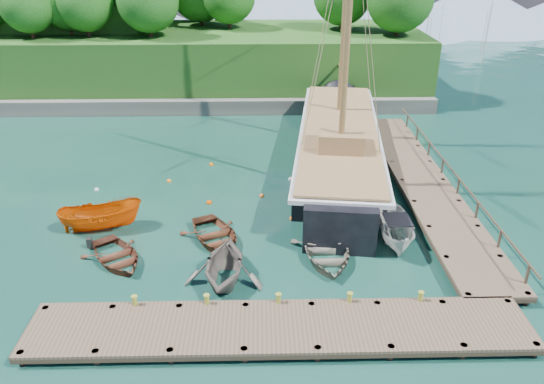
{
  "coord_description": "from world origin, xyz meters",
  "views": [
    {
      "loc": [
        1.31,
        -23.01,
        14.61
      ],
      "look_at": [
        1.91,
        2.59,
        2.0
      ],
      "focal_mm": 35.0,
      "sensor_mm": 36.0,
      "label": 1
    }
  ],
  "objects_px": {
    "motorboat_orange": "(103,229)",
    "cabin_boat_white": "(395,243)",
    "rowboat_1": "(225,281)",
    "rowboat_2": "(216,241)",
    "rowboat_0": "(117,261)",
    "schooner": "(338,151)",
    "rowboat_3": "(326,258)"
  },
  "relations": [
    {
      "from": "motorboat_orange",
      "to": "cabin_boat_white",
      "type": "bearing_deg",
      "value": -109.19
    },
    {
      "from": "rowboat_1",
      "to": "rowboat_2",
      "type": "relative_size",
      "value": 0.99
    },
    {
      "from": "rowboat_0",
      "to": "schooner",
      "type": "xyz_separation_m",
      "value": [
        12.45,
        11.46,
        1.19
      ]
    },
    {
      "from": "rowboat_1",
      "to": "motorboat_orange",
      "type": "bearing_deg",
      "value": 149.18
    },
    {
      "from": "rowboat_0",
      "to": "motorboat_orange",
      "type": "height_order",
      "value": "motorboat_orange"
    },
    {
      "from": "rowboat_0",
      "to": "motorboat_orange",
      "type": "bearing_deg",
      "value": 81.52
    },
    {
      "from": "rowboat_3",
      "to": "schooner",
      "type": "height_order",
      "value": "schooner"
    },
    {
      "from": "cabin_boat_white",
      "to": "schooner",
      "type": "height_order",
      "value": "schooner"
    },
    {
      "from": "motorboat_orange",
      "to": "schooner",
      "type": "bearing_deg",
      "value": -71.91
    },
    {
      "from": "rowboat_0",
      "to": "cabin_boat_white",
      "type": "distance_m",
      "value": 14.15
    },
    {
      "from": "cabin_boat_white",
      "to": "motorboat_orange",
      "type": "bearing_deg",
      "value": 177.67
    },
    {
      "from": "motorboat_orange",
      "to": "rowboat_0",
      "type": "bearing_deg",
      "value": -166.6
    },
    {
      "from": "motorboat_orange",
      "to": "schooner",
      "type": "distance_m",
      "value": 16.29
    },
    {
      "from": "rowboat_0",
      "to": "rowboat_3",
      "type": "bearing_deg",
      "value": -33.86
    },
    {
      "from": "rowboat_3",
      "to": "cabin_boat_white",
      "type": "bearing_deg",
      "value": 16.75
    },
    {
      "from": "rowboat_1",
      "to": "rowboat_3",
      "type": "xyz_separation_m",
      "value": [
        4.94,
        1.85,
        0.0
      ]
    },
    {
      "from": "rowboat_1",
      "to": "rowboat_0",
      "type": "bearing_deg",
      "value": 166.65
    },
    {
      "from": "rowboat_0",
      "to": "rowboat_1",
      "type": "xyz_separation_m",
      "value": [
        5.4,
        -1.78,
        0.0
      ]
    },
    {
      "from": "rowboat_2",
      "to": "motorboat_orange",
      "type": "distance_m",
      "value": 6.43
    },
    {
      "from": "rowboat_1",
      "to": "rowboat_2",
      "type": "xyz_separation_m",
      "value": [
        -0.69,
        3.59,
        0.0
      ]
    },
    {
      "from": "motorboat_orange",
      "to": "rowboat_3",
      "type": "bearing_deg",
      "value": -117.21
    },
    {
      "from": "rowboat_2",
      "to": "cabin_boat_white",
      "type": "height_order",
      "value": "cabin_boat_white"
    },
    {
      "from": "rowboat_2",
      "to": "rowboat_3",
      "type": "xyz_separation_m",
      "value": [
        5.63,
        -1.74,
        0.0
      ]
    },
    {
      "from": "rowboat_2",
      "to": "cabin_boat_white",
      "type": "xyz_separation_m",
      "value": [
        9.37,
        -0.45,
        0.0
      ]
    },
    {
      "from": "rowboat_0",
      "to": "rowboat_2",
      "type": "bearing_deg",
      "value": -13.26
    },
    {
      "from": "rowboat_3",
      "to": "motorboat_orange",
      "type": "relative_size",
      "value": 1.06
    },
    {
      "from": "cabin_boat_white",
      "to": "rowboat_3",
      "type": "bearing_deg",
      "value": -156.61
    },
    {
      "from": "cabin_boat_white",
      "to": "rowboat_2",
      "type": "bearing_deg",
      "value": -178.3
    },
    {
      "from": "schooner",
      "to": "rowboat_3",
      "type": "bearing_deg",
      "value": -93.07
    },
    {
      "from": "rowboat_1",
      "to": "rowboat_2",
      "type": "distance_m",
      "value": 3.66
    },
    {
      "from": "cabin_boat_white",
      "to": "schooner",
      "type": "relative_size",
      "value": 0.15
    },
    {
      "from": "rowboat_2",
      "to": "rowboat_3",
      "type": "distance_m",
      "value": 5.89
    }
  ]
}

